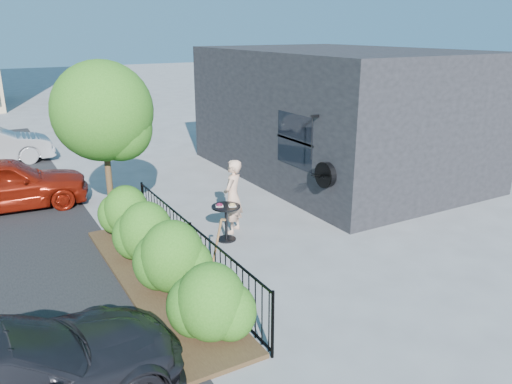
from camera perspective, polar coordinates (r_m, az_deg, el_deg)
ground at (r=10.61m, az=0.25°, el=-7.53°), size 120.00×120.00×0.00m
shop_building at (r=16.61m, az=9.02°, el=8.94°), size 6.22×9.00×4.00m
fence at (r=9.78m, az=-7.42°, el=-6.41°), size 0.05×6.05×1.10m
planting_bed at (r=9.80m, az=-11.12°, el=-9.96°), size 1.30×6.00×0.08m
shrubs at (r=9.62m, az=-10.99°, el=-6.12°), size 1.10×5.60×1.24m
patio_tree at (r=11.47m, az=-16.72°, el=8.18°), size 2.20×2.20×3.94m
cafe_table at (r=11.28m, az=-3.44°, el=-2.82°), size 0.65×0.65×0.88m
woman at (r=11.64m, az=-2.67°, el=-0.52°), size 0.76×0.74×1.76m
shovel at (r=9.43m, az=-4.79°, el=-7.22°), size 0.43×0.17×1.30m
car_red at (r=14.71m, az=-26.84°, el=0.82°), size 4.28×1.97×1.42m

